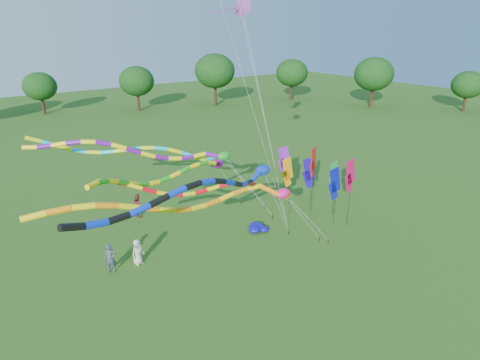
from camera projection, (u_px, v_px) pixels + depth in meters
ground at (300, 265)px, 24.48m from camera, size 160.00×160.00×0.00m
tree_ring at (251, 189)px, 21.41m from camera, size 117.05×118.58×9.70m
tube_kite_red at (221, 190)px, 23.78m from camera, size 12.86×4.99×6.57m
tube_kite_orange at (207, 200)px, 21.02m from camera, size 16.68×1.15×7.27m
tube_kite_purple at (156, 152)px, 26.15m from camera, size 14.71×6.07×7.76m
tube_kite_blue at (217, 185)px, 18.95m from camera, size 15.03×5.47×8.24m
tube_kite_cyan at (154, 152)px, 27.94m from camera, size 14.88×6.07×7.55m
tube_kite_green at (181, 171)px, 25.00m from camera, size 13.05×5.75×7.26m
delta_kite_high_c at (242, 6)px, 24.56m from camera, size 4.28×3.59×15.52m
banner_pole_red at (313, 163)px, 29.82m from camera, size 1.09×0.54×5.37m
banner_pole_magenta_a at (350, 176)px, 27.65m from camera, size 1.16×0.18×5.22m
banner_pole_violet at (284, 161)px, 32.71m from camera, size 1.12×0.46×4.58m
banner_pole_orange at (287, 172)px, 31.74m from camera, size 1.16×0.12×4.05m
banner_pole_blue_a at (334, 184)px, 28.49m from camera, size 1.16×0.16×4.38m
banner_pole_blue_b at (309, 173)px, 31.40m from camera, size 1.09×0.55×4.12m
banner_pole_green at (334, 177)px, 29.75m from camera, size 1.16×0.23×4.39m
blue_nylon_heap at (259, 227)px, 28.61m from camera, size 1.64×1.35×0.45m
person_a at (138, 252)px, 24.31m from camera, size 0.92×0.73×1.64m
person_b at (110, 258)px, 23.43m from camera, size 0.80×0.70×1.85m
person_c at (138, 205)px, 30.47m from camera, size 0.71×0.89×1.78m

